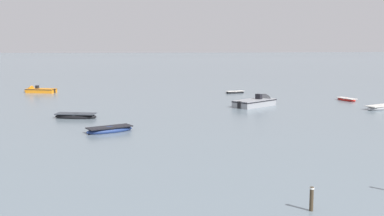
# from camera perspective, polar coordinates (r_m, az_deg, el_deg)

# --- Properties ---
(motorboat_moored_0) EXTENTS (5.53, 3.40, 1.79)m
(motorboat_moored_0) POSITION_cam_1_polar(r_m,az_deg,el_deg) (77.25, -18.45, 1.97)
(motorboat_moored_0) COLOR orange
(motorboat_moored_0) RESTS_ON ground
(rowboat_moored_0) EXTENTS (1.99, 3.38, 0.50)m
(rowboat_moored_0) POSITION_cam_1_polar(r_m,az_deg,el_deg) (66.36, 18.34, 0.98)
(rowboat_moored_0) COLOR red
(rowboat_moored_0) RESTS_ON ground
(rowboat_moored_1) EXTENTS (4.44, 3.13, 0.67)m
(rowboat_moored_1) POSITION_cam_1_polar(r_m,az_deg,el_deg) (41.19, -10.04, -2.65)
(rowboat_moored_1) COLOR navy
(rowboat_moored_1) RESTS_ON ground
(rowboat_moored_3) EXTENTS (3.21, 1.67, 0.48)m
(rowboat_moored_3) POSITION_cam_1_polar(r_m,az_deg,el_deg) (72.83, 5.27, 1.92)
(rowboat_moored_3) COLOR black
(rowboat_moored_3) RESTS_ON ground
(rowboat_moored_4) EXTENTS (4.49, 3.07, 0.67)m
(rowboat_moored_4) POSITION_cam_1_polar(r_m,az_deg,el_deg) (58.93, 21.99, 0.04)
(rowboat_moored_4) COLOR gray
(rowboat_moored_4) RESTS_ON ground
(rowboat_moored_5) EXTENTS (4.63, 2.54, 0.69)m
(rowboat_moored_5) POSITION_cam_1_polar(r_m,az_deg,el_deg) (49.64, -14.01, -0.98)
(rowboat_moored_5) COLOR black
(rowboat_moored_5) RESTS_ON ground
(motorboat_moored_2) EXTENTS (6.81, 5.87, 2.31)m
(motorboat_moored_2) POSITION_cam_1_polar(r_m,az_deg,el_deg) (58.42, 8.23, 0.60)
(motorboat_moored_2) COLOR gray
(motorboat_moored_2) RESTS_ON ground
(mooring_post_near) EXTENTS (0.22, 0.22, 1.26)m
(mooring_post_near) POSITION_cam_1_polar(r_m,az_deg,el_deg) (22.39, 14.39, -10.75)
(mooring_post_near) COLOR #3E3323
(mooring_post_near) RESTS_ON ground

